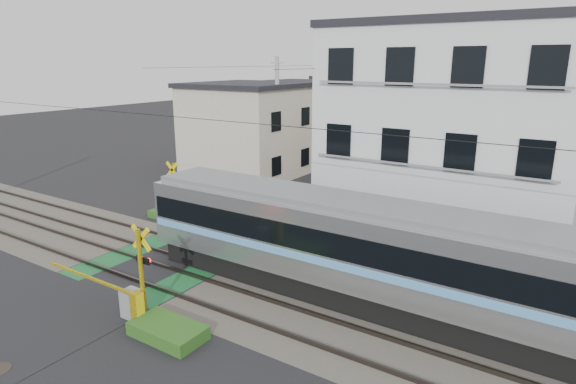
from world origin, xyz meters
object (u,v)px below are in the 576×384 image
Objects in this scene: crossing_signal_far at (183,210)px; pedestrian at (430,139)px; crossing_signal_near at (133,298)px; apartment_block at (456,133)px.

crossing_signal_far reaches higher than pedestrian.
crossing_signal_near is 2.51× the size of pedestrian.
pedestrian is (-1.46, 34.35, 0.23)m from crossing_signal_near.
pedestrian is (3.71, 27.04, 0.23)m from crossing_signal_far.
apartment_block reaches higher than crossing_signal_far.
crossing_signal_near reaches higher than pedestrian.
apartment_block is 5.41× the size of pedestrian.
crossing_signal_near is 0.46× the size of apartment_block.
pedestrian is at bearing 92.44° from crossing_signal_near.
crossing_signal_far is 0.46× the size of apartment_block.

